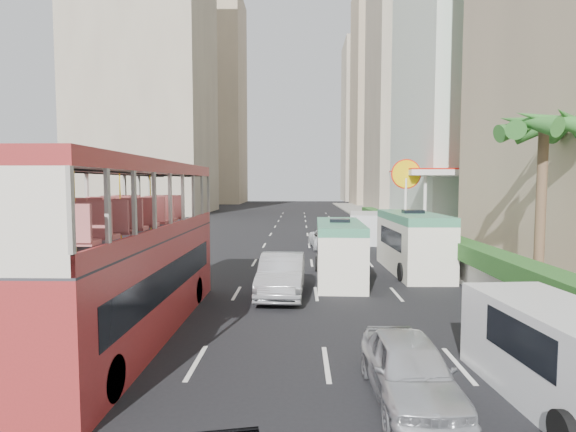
{
  "coord_description": "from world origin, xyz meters",
  "views": [
    {
      "loc": [
        -1.05,
        -12.7,
        4.41
      ],
      "look_at": [
        -1.5,
        4.0,
        3.2
      ],
      "focal_mm": 28.0,
      "sensor_mm": 36.0,
      "label": 1
    }
  ],
  "objects_px": {
    "car_silver_lane_a": "(282,295)",
    "car_silver_lane_b": "(409,401)",
    "van_asset": "(327,248)",
    "minibus_far": "(412,242)",
    "panel_van_near": "(565,358)",
    "shell_station": "(440,205)",
    "minibus_near": "(339,251)",
    "palm_tree": "(541,212)",
    "panel_van_far": "(365,227)",
    "double_decker_bus": "(128,249)"
  },
  "relations": [
    {
      "from": "car_silver_lane_a",
      "to": "car_silver_lane_b",
      "type": "xyz_separation_m",
      "value": [
        2.93,
        -8.68,
        0.0
      ]
    },
    {
      "from": "van_asset",
      "to": "minibus_far",
      "type": "distance_m",
      "value": 8.98
    },
    {
      "from": "panel_van_near",
      "to": "shell_station",
      "type": "relative_size",
      "value": 0.61
    },
    {
      "from": "car_silver_lane_a",
      "to": "minibus_far",
      "type": "bearing_deg",
      "value": 39.48
    },
    {
      "from": "minibus_near",
      "to": "shell_station",
      "type": "relative_size",
      "value": 0.75
    },
    {
      "from": "panel_van_near",
      "to": "shell_station",
      "type": "xyz_separation_m",
      "value": [
        5.83,
        26.96,
        1.77
      ]
    },
    {
      "from": "car_silver_lane_a",
      "to": "palm_tree",
      "type": "distance_m",
      "value": 10.19
    },
    {
      "from": "car_silver_lane_a",
      "to": "panel_van_far",
      "type": "height_order",
      "value": "panel_van_far"
    },
    {
      "from": "car_silver_lane_a",
      "to": "van_asset",
      "type": "height_order",
      "value": "car_silver_lane_a"
    },
    {
      "from": "palm_tree",
      "to": "shell_station",
      "type": "bearing_deg",
      "value": 83.4
    },
    {
      "from": "panel_van_near",
      "to": "palm_tree",
      "type": "distance_m",
      "value": 9.07
    },
    {
      "from": "minibus_far",
      "to": "panel_van_far",
      "type": "bearing_deg",
      "value": 91.82
    },
    {
      "from": "minibus_far",
      "to": "van_asset",
      "type": "bearing_deg",
      "value": 113.94
    },
    {
      "from": "van_asset",
      "to": "panel_van_far",
      "type": "distance_m",
      "value": 4.94
    },
    {
      "from": "double_decker_bus",
      "to": "shell_station",
      "type": "distance_m",
      "value": 28.02
    },
    {
      "from": "double_decker_bus",
      "to": "minibus_far",
      "type": "xyz_separation_m",
      "value": [
        10.56,
        9.69,
        -1.06
      ]
    },
    {
      "from": "minibus_near",
      "to": "van_asset",
      "type": "bearing_deg",
      "value": 91.75
    },
    {
      "from": "double_decker_bus",
      "to": "palm_tree",
      "type": "relative_size",
      "value": 1.72
    },
    {
      "from": "minibus_far",
      "to": "shell_station",
      "type": "relative_size",
      "value": 0.83
    },
    {
      "from": "minibus_far",
      "to": "panel_van_far",
      "type": "height_order",
      "value": "minibus_far"
    },
    {
      "from": "car_silver_lane_b",
      "to": "panel_van_far",
      "type": "relative_size",
      "value": 0.72
    },
    {
      "from": "minibus_far",
      "to": "palm_tree",
      "type": "height_order",
      "value": "palm_tree"
    },
    {
      "from": "car_silver_lane_a",
      "to": "palm_tree",
      "type": "xyz_separation_m",
      "value": [
        9.57,
        -0.84,
        3.38
      ]
    },
    {
      "from": "minibus_near",
      "to": "panel_van_far",
      "type": "xyz_separation_m",
      "value": [
        3.14,
        13.71,
        -0.24
      ]
    },
    {
      "from": "palm_tree",
      "to": "van_asset",
      "type": "bearing_deg",
      "value": 117.22
    },
    {
      "from": "car_silver_lane_b",
      "to": "minibus_near",
      "type": "height_order",
      "value": "minibus_near"
    },
    {
      "from": "double_decker_bus",
      "to": "car_silver_lane_b",
      "type": "relative_size",
      "value": 2.8
    },
    {
      "from": "panel_van_far",
      "to": "minibus_near",
      "type": "bearing_deg",
      "value": -95.88
    },
    {
      "from": "palm_tree",
      "to": "car_silver_lane_b",
      "type": "bearing_deg",
      "value": -130.26
    },
    {
      "from": "panel_van_far",
      "to": "van_asset",
      "type": "bearing_deg",
      "value": -123.47
    },
    {
      "from": "van_asset",
      "to": "minibus_near",
      "type": "distance_m",
      "value": 10.14
    },
    {
      "from": "panel_van_far",
      "to": "palm_tree",
      "type": "distance_m",
      "value": 17.93
    },
    {
      "from": "car_silver_lane_b",
      "to": "palm_tree",
      "type": "distance_m",
      "value": 10.81
    },
    {
      "from": "minibus_far",
      "to": "panel_van_near",
      "type": "height_order",
      "value": "minibus_far"
    },
    {
      "from": "minibus_near",
      "to": "minibus_far",
      "type": "bearing_deg",
      "value": 30.11
    },
    {
      "from": "minibus_near",
      "to": "minibus_far",
      "type": "distance_m",
      "value": 4.33
    },
    {
      "from": "shell_station",
      "to": "double_decker_bus",
      "type": "bearing_deg",
      "value": -124.82
    },
    {
      "from": "double_decker_bus",
      "to": "panel_van_near",
      "type": "relative_size",
      "value": 2.25
    },
    {
      "from": "van_asset",
      "to": "double_decker_bus",
      "type": "bearing_deg",
      "value": -116.19
    },
    {
      "from": "double_decker_bus",
      "to": "car_silver_lane_b",
      "type": "xyz_separation_m",
      "value": [
        7.16,
        -3.84,
        -2.53
      ]
    },
    {
      "from": "minibus_far",
      "to": "shell_station",
      "type": "distance_m",
      "value": 14.43
    },
    {
      "from": "minibus_near",
      "to": "shell_station",
      "type": "distance_m",
      "value": 17.99
    },
    {
      "from": "car_silver_lane_a",
      "to": "car_silver_lane_b",
      "type": "bearing_deg",
      "value": -69.28
    },
    {
      "from": "minibus_near",
      "to": "palm_tree",
      "type": "relative_size",
      "value": 0.94
    },
    {
      "from": "van_asset",
      "to": "panel_van_near",
      "type": "relative_size",
      "value": 0.92
    },
    {
      "from": "double_decker_bus",
      "to": "panel_van_far",
      "type": "height_order",
      "value": "double_decker_bus"
    },
    {
      "from": "car_silver_lane_b",
      "to": "panel_van_far",
      "type": "bearing_deg",
      "value": 82.67
    },
    {
      "from": "panel_van_far",
      "to": "shell_station",
      "type": "height_order",
      "value": "shell_station"
    },
    {
      "from": "double_decker_bus",
      "to": "minibus_far",
      "type": "distance_m",
      "value": 14.37
    },
    {
      "from": "double_decker_bus",
      "to": "minibus_near",
      "type": "bearing_deg",
      "value": 48.53
    }
  ]
}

